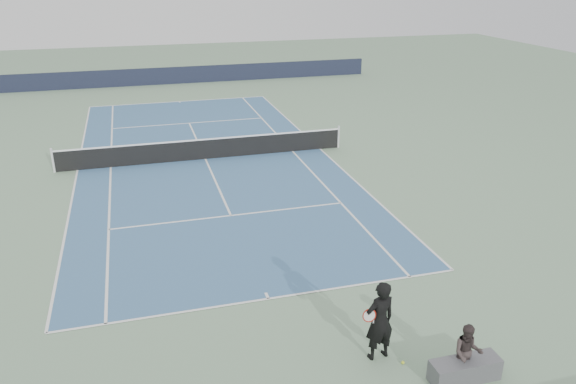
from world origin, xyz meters
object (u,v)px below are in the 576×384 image
object	(u,v)px
tennis_net	(205,149)
tennis_player	(380,321)
tennis_ball	(403,362)
spectator_bench	(466,361)

from	to	relation	value
tennis_net	tennis_player	bearing A→B (deg)	-83.07
tennis_player	tennis_ball	bearing A→B (deg)	-41.18
tennis_player	spectator_bench	size ratio (longest dim) A/B	1.22
tennis_ball	spectator_bench	size ratio (longest dim) A/B	0.05
tennis_player	tennis_ball	distance (m)	1.10
tennis_net	spectator_bench	world-z (taller)	spectator_bench
tennis_player	tennis_ball	world-z (taller)	tennis_player
tennis_player	tennis_ball	xyz separation A→B (m)	(0.44, -0.39, -0.93)
tennis_net	spectator_bench	bearing A→B (deg)	-78.46
tennis_player	spectator_bench	distance (m)	1.95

